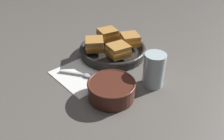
{
  "coord_description": "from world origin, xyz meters",
  "views": [
    {
      "loc": [
        0.55,
        -0.38,
        0.48
      ],
      "look_at": [
        0.01,
        0.02,
        0.03
      ],
      "focal_mm": 35.0,
      "sensor_mm": 36.0,
      "label": 1
    }
  ],
  "objects_px": {
    "skillet": "(113,51)",
    "sandwich_far_left": "(95,44)",
    "spoon": "(84,75)",
    "sandwich_far_right": "(118,50)",
    "sandwich_near_right": "(108,34)",
    "drinking_glass": "(154,70)",
    "sandwich_near_left": "(130,39)",
    "soup_bowl": "(111,89)"
  },
  "relations": [
    {
      "from": "skillet",
      "to": "sandwich_near_right",
      "type": "bearing_deg",
      "value": 159.91
    },
    {
      "from": "spoon",
      "to": "sandwich_near_left",
      "type": "xyz_separation_m",
      "value": [
        -0.04,
        0.26,
        0.06
      ]
    },
    {
      "from": "sandwich_far_left",
      "to": "sandwich_far_right",
      "type": "bearing_deg",
      "value": 24.91
    },
    {
      "from": "soup_bowl",
      "to": "sandwich_far_left",
      "type": "distance_m",
      "value": 0.27
    },
    {
      "from": "skillet",
      "to": "sandwich_far_left",
      "type": "height_order",
      "value": "sandwich_far_left"
    },
    {
      "from": "spoon",
      "to": "sandwich_far_right",
      "type": "relative_size",
      "value": 1.39
    },
    {
      "from": "soup_bowl",
      "to": "skillet",
      "type": "bearing_deg",
      "value": 142.39
    },
    {
      "from": "soup_bowl",
      "to": "spoon",
      "type": "bearing_deg",
      "value": -175.12
    },
    {
      "from": "soup_bowl",
      "to": "drinking_glass",
      "type": "xyz_separation_m",
      "value": [
        0.03,
        0.16,
        0.03
      ]
    },
    {
      "from": "spoon",
      "to": "sandwich_near_left",
      "type": "height_order",
      "value": "sandwich_near_left"
    },
    {
      "from": "sandwich_far_right",
      "to": "sandwich_far_left",
      "type": "bearing_deg",
      "value": -155.09
    },
    {
      "from": "sandwich_far_right",
      "to": "drinking_glass",
      "type": "bearing_deg",
      "value": 4.66
    },
    {
      "from": "sandwich_near_right",
      "to": "sandwich_far_right",
      "type": "distance_m",
      "value": 0.16
    },
    {
      "from": "soup_bowl",
      "to": "drinking_glass",
      "type": "bearing_deg",
      "value": 78.28
    },
    {
      "from": "soup_bowl",
      "to": "sandwich_far_right",
      "type": "height_order",
      "value": "sandwich_far_right"
    },
    {
      "from": "spoon",
      "to": "sandwich_near_right",
      "type": "xyz_separation_m",
      "value": [
        -0.14,
        0.21,
        0.06
      ]
    },
    {
      "from": "skillet",
      "to": "sandwich_far_left",
      "type": "bearing_deg",
      "value": -110.09
    },
    {
      "from": "sandwich_near_left",
      "to": "skillet",
      "type": "bearing_deg",
      "value": -110.09
    },
    {
      "from": "soup_bowl",
      "to": "spoon",
      "type": "height_order",
      "value": "soup_bowl"
    },
    {
      "from": "spoon",
      "to": "sandwich_near_left",
      "type": "relative_size",
      "value": 1.2
    },
    {
      "from": "sandwich_far_right",
      "to": "drinking_glass",
      "type": "relative_size",
      "value": 0.71
    },
    {
      "from": "skillet",
      "to": "sandwich_far_left",
      "type": "relative_size",
      "value": 2.71
    },
    {
      "from": "spoon",
      "to": "sandwich_far_left",
      "type": "bearing_deg",
      "value": 91.27
    },
    {
      "from": "sandwich_near_left",
      "to": "sandwich_far_right",
      "type": "bearing_deg",
      "value": -65.09
    },
    {
      "from": "spoon",
      "to": "sandwich_far_left",
      "type": "distance_m",
      "value": 0.16
    },
    {
      "from": "drinking_glass",
      "to": "sandwich_near_right",
      "type": "bearing_deg",
      "value": 173.17
    },
    {
      "from": "sandwich_near_left",
      "to": "drinking_glass",
      "type": "distance_m",
      "value": 0.24
    },
    {
      "from": "sandwich_near_right",
      "to": "soup_bowl",
      "type": "bearing_deg",
      "value": -33.79
    },
    {
      "from": "sandwich_near_right",
      "to": "drinking_glass",
      "type": "bearing_deg",
      "value": -6.83
    },
    {
      "from": "skillet",
      "to": "drinking_glass",
      "type": "bearing_deg",
      "value": -2.77
    },
    {
      "from": "spoon",
      "to": "soup_bowl",
      "type": "bearing_deg",
      "value": -34.32
    },
    {
      "from": "sandwich_near_left",
      "to": "spoon",
      "type": "bearing_deg",
      "value": -81.22
    },
    {
      "from": "skillet",
      "to": "sandwich_far_right",
      "type": "distance_m",
      "value": 0.09
    },
    {
      "from": "sandwich_near_right",
      "to": "sandwich_far_right",
      "type": "height_order",
      "value": "same"
    },
    {
      "from": "sandwich_near_right",
      "to": "spoon",
      "type": "bearing_deg",
      "value": -56.29
    },
    {
      "from": "soup_bowl",
      "to": "sandwich_far_left",
      "type": "bearing_deg",
      "value": 158.73
    },
    {
      "from": "sandwich_near_left",
      "to": "sandwich_near_right",
      "type": "xyz_separation_m",
      "value": [
        -0.1,
        -0.05,
        0.0
      ]
    },
    {
      "from": "sandwich_near_left",
      "to": "sandwich_far_right",
      "type": "xyz_separation_m",
      "value": [
        0.05,
        -0.1,
        0.0
      ]
    },
    {
      "from": "sandwich_far_left",
      "to": "sandwich_far_right",
      "type": "height_order",
      "value": "same"
    },
    {
      "from": "soup_bowl",
      "to": "spoon",
      "type": "xyz_separation_m",
      "value": [
        -0.16,
        -0.01,
        -0.03
      ]
    },
    {
      "from": "soup_bowl",
      "to": "spoon",
      "type": "relative_size",
      "value": 1.29
    },
    {
      "from": "spoon",
      "to": "drinking_glass",
      "type": "relative_size",
      "value": 0.99
    }
  ]
}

